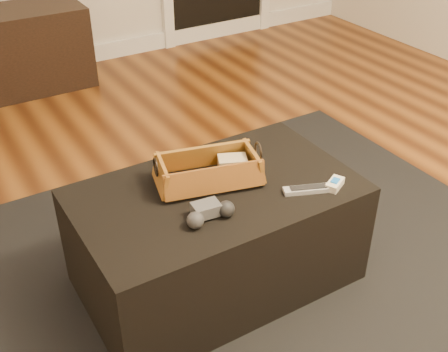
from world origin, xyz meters
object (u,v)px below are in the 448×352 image
wicker_basket (208,172)px  silver_remote (308,189)px  ottoman (217,236)px  game_controller (209,212)px  tv_remote (205,180)px  cream_gadget (335,184)px

wicker_basket → silver_remote: wicker_basket is taller
ottoman → game_controller: (-0.11, -0.14, 0.24)m
ottoman → tv_remote: (-0.02, 0.04, 0.23)m
silver_remote → wicker_basket: bearing=139.1°
wicker_basket → cream_gadget: size_ratio=4.37×
ottoman → cream_gadget: (0.37, -0.21, 0.22)m
ottoman → cream_gadget: bearing=-29.6°
tv_remote → game_controller: 0.20m
tv_remote → game_controller: game_controller is taller
game_controller → cream_gadget: (0.47, -0.07, -0.01)m
tv_remote → wicker_basket: wicker_basket is taller
silver_remote → cream_gadget: cream_gadget is taller
tv_remote → game_controller: size_ratio=1.15×
ottoman → wicker_basket: wicker_basket is taller
game_controller → silver_remote: size_ratio=0.96×
tv_remote → silver_remote: 0.37m
game_controller → silver_remote: (0.38, -0.04, -0.02)m
ottoman → silver_remote: size_ratio=5.57×
silver_remote → ottoman: bearing=146.3°
silver_remote → cream_gadget: bearing=-16.0°
tv_remote → wicker_basket: bearing=30.9°
silver_remote → tv_remote: bearing=142.4°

